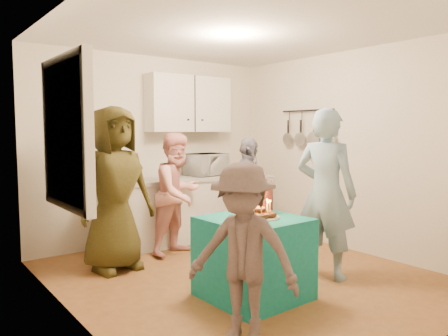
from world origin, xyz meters
TOP-DOWN VIEW (x-y plane):
  - floor at (0.00, 0.00)m, footprint 4.00×4.00m
  - ceiling at (0.00, 0.00)m, footprint 4.00×4.00m
  - back_wall at (0.00, 2.00)m, footprint 3.60×3.60m
  - left_wall at (-1.80, 0.00)m, footprint 4.00×4.00m
  - right_wall at (1.80, 0.00)m, footprint 4.00×4.00m
  - window_night at (-1.77, 0.30)m, footprint 0.04×1.00m
  - counter at (0.20, 1.70)m, footprint 2.20×0.58m
  - countertop at (0.20, 1.70)m, footprint 2.24×0.62m
  - upper_cabinet at (0.50, 1.85)m, footprint 1.30×0.30m
  - pot_rack at (1.72, 0.70)m, footprint 0.12×1.00m
  - microwave at (0.70, 1.70)m, footprint 0.65×0.50m
  - party_table at (-0.30, -0.51)m, footprint 0.88×0.88m
  - donut_cake at (-0.26, -0.54)m, footprint 0.38×0.38m
  - punch_jar at (-0.03, -0.32)m, footprint 0.22×0.22m
  - man_birthday at (0.68, -0.53)m, footprint 0.61×0.76m
  - woman_back_left at (-1.01, 1.05)m, footprint 0.96×0.68m
  - woman_back_center at (-0.10, 1.18)m, footprint 0.89×0.78m
  - woman_back_right at (0.73, 0.80)m, footprint 0.90×0.83m
  - child_near_left at (-0.93, -1.12)m, footprint 0.85×1.00m

SIDE VIEW (x-z plane):
  - floor at x=0.00m, z-range 0.00..0.00m
  - party_table at x=-0.30m, z-range 0.00..0.76m
  - counter at x=0.20m, z-range 0.00..0.86m
  - child_near_left at x=-0.93m, z-range 0.00..1.34m
  - woman_back_right at x=0.73m, z-range 0.00..1.48m
  - woman_back_center at x=-0.10m, z-range 0.00..1.54m
  - donut_cake at x=-0.26m, z-range 0.76..0.94m
  - countertop at x=0.20m, z-range 0.86..0.91m
  - man_birthday at x=0.68m, z-range 0.00..1.81m
  - woman_back_left at x=-1.01m, z-range 0.00..1.84m
  - punch_jar at x=-0.03m, z-range 0.76..1.10m
  - microwave at x=0.70m, z-range 0.91..1.23m
  - back_wall at x=0.00m, z-range 1.30..1.30m
  - left_wall at x=-1.80m, z-range 1.30..1.30m
  - right_wall at x=1.80m, z-range 1.30..1.30m
  - window_night at x=-1.77m, z-range 0.95..2.15m
  - pot_rack at x=1.72m, z-range 1.30..1.90m
  - upper_cabinet at x=0.50m, z-range 1.55..2.35m
  - ceiling at x=0.00m, z-range 2.60..2.60m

